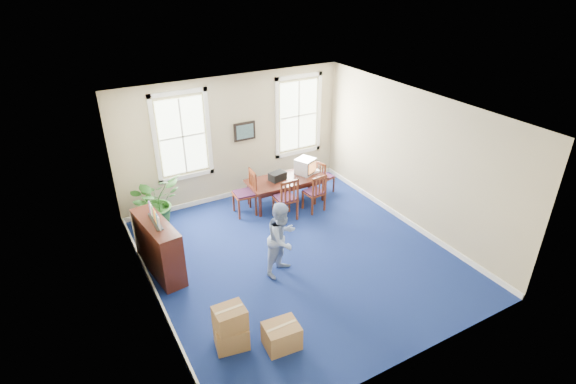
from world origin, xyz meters
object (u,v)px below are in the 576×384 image
chair_near_left (285,198)px  potted_plant (155,202)px  crt_tv (305,166)px  credenza (158,246)px  cardboard_boxes (240,318)px  conference_table (286,190)px  man (282,239)px

chair_near_left → potted_plant: size_ratio=0.83×
crt_tv → potted_plant: 3.85m
credenza → cardboard_boxes: bearing=-82.3°
chair_near_left → potted_plant: potted_plant is taller
conference_table → man: 2.93m
chair_near_left → credenza: bearing=12.4°
chair_near_left → cardboard_boxes: 3.96m
crt_tv → potted_plant: size_ratio=0.36×
conference_table → credenza: (-3.62, -1.28, 0.27)m
potted_plant → conference_table: bearing=-7.9°
crt_tv → man: man is taller
conference_table → man: size_ratio=1.28×
credenza → potted_plant: bearing=69.7°
crt_tv → potted_plant: potted_plant is taller
cardboard_boxes → credenza: bearing=105.3°
chair_near_left → man: size_ratio=0.71×
crt_tv → chair_near_left: bearing=-168.7°
conference_table → credenza: bearing=-158.7°
man → cardboard_boxes: man is taller
conference_table → potted_plant: size_ratio=1.51×
conference_table → man: bearing=-118.9°
chair_near_left → credenza: size_ratio=0.71×
man → potted_plant: (-1.75, 2.94, -0.12)m
crt_tv → man: size_ratio=0.31×
conference_table → crt_tv: (0.59, 0.05, 0.54)m
conference_table → crt_tv: bearing=6.2°
credenza → potted_plant: (0.39, 1.73, 0.05)m
man → chair_near_left: bearing=33.6°
conference_table → crt_tv: size_ratio=4.16×
potted_plant → credenza: bearing=-102.7°
conference_table → chair_near_left: 0.82m
man → potted_plant: bearing=95.0°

